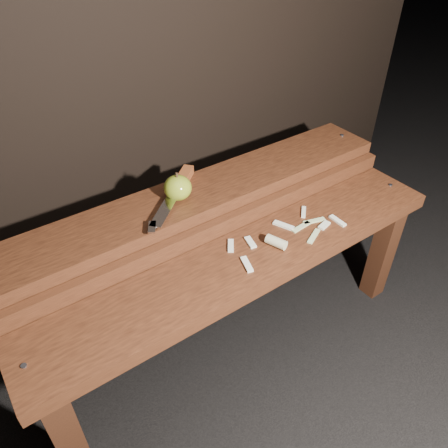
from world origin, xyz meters
TOP-DOWN VIEW (x-y plane):
  - ground at (0.00, 0.00)m, footprint 60.00×60.00m
  - bench_front_tier at (0.00, -0.06)m, footprint 1.20×0.20m
  - bench_rear_tier at (0.00, 0.17)m, footprint 1.20×0.21m
  - apple at (-0.07, 0.17)m, footprint 0.07×0.07m
  - knife at (-0.05, 0.20)m, footprint 0.24×0.21m
  - apple_scraps at (0.11, -0.05)m, footprint 0.34×0.14m

SIDE VIEW (x-z plane):
  - ground at x=0.00m, z-range 0.00..0.00m
  - bench_front_tier at x=0.00m, z-range 0.14..0.56m
  - bench_rear_tier at x=0.00m, z-range 0.16..0.67m
  - apple_scraps at x=0.11m, z-range 0.41..0.44m
  - knife at x=-0.05m, z-range 0.50..0.53m
  - apple at x=-0.07m, z-range 0.49..0.57m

